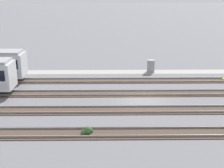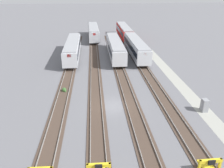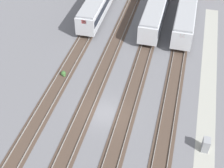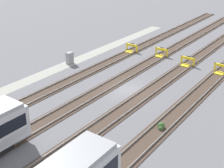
% 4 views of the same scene
% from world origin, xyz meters
% --- Properties ---
extents(ground_plane, '(400.00, 400.00, 0.00)m').
position_xyz_m(ground_plane, '(0.00, 0.00, 0.00)').
color(ground_plane, slate).
extents(service_walkway, '(54.00, 2.00, 0.01)m').
position_xyz_m(service_walkway, '(0.00, -11.12, 0.00)').
color(service_walkway, '#9E9E93').
rests_on(service_walkway, ground).
extents(rail_track_nearest, '(90.00, 2.24, 0.21)m').
position_xyz_m(rail_track_nearest, '(0.00, -6.95, 0.04)').
color(rail_track_nearest, '#47382D').
rests_on(rail_track_nearest, ground).
extents(rail_track_near_inner, '(90.00, 2.24, 0.21)m').
position_xyz_m(rail_track_near_inner, '(0.00, -2.32, 0.04)').
color(rail_track_near_inner, '#47382D').
rests_on(rail_track_near_inner, ground).
extents(rail_track_middle, '(90.00, 2.24, 0.21)m').
position_xyz_m(rail_track_middle, '(0.00, 2.32, 0.04)').
color(rail_track_middle, '#47382D').
rests_on(rail_track_middle, ground).
extents(rail_track_far_inner, '(90.00, 2.24, 0.21)m').
position_xyz_m(rail_track_far_inner, '(0.00, 6.95, 0.04)').
color(rail_track_far_inner, '#47382D').
rests_on(rail_track_far_inner, ground).
extents(electrical_cabinet, '(0.90, 0.73, 1.60)m').
position_xyz_m(electrical_cabinet, '(-2.23, -11.06, 0.80)').
color(electrical_cabinet, gray).
rests_on(electrical_cabinet, ground).
extents(weed_clump, '(0.92, 0.70, 0.64)m').
position_xyz_m(weed_clump, '(4.99, 6.97, 0.24)').
color(weed_clump, '#38602D').
rests_on(weed_clump, ground).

